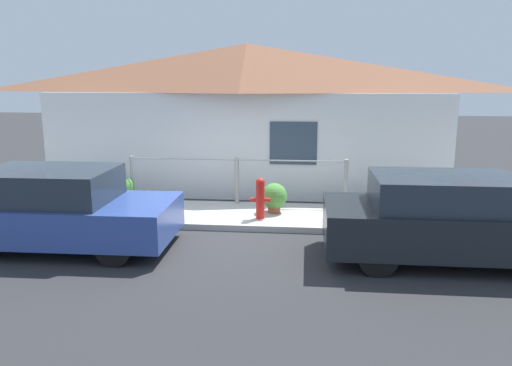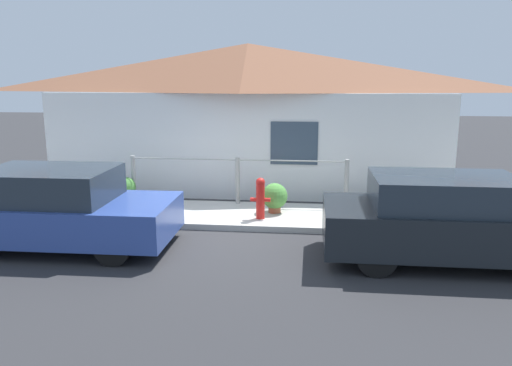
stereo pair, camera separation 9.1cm
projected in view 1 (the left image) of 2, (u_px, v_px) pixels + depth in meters
The scene contains 9 objects.
ground_plane at pixel (225, 231), 9.61m from camera, with size 60.00×60.00×0.00m, color #2D2D30.
sidewalk at pixel (232, 215), 10.49m from camera, with size 24.00×1.85×0.12m.
house at pixel (246, 76), 12.38m from camera, with size 10.17×2.23×3.72m.
fence at pixel (237, 178), 11.11m from camera, with size 4.90×0.10×1.04m.
car_left at pixel (57, 209), 8.57m from camera, with size 3.97×1.81×1.39m.
car_right at pixel (451, 219), 7.92m from camera, with size 4.07×1.72×1.40m.
fire_hydrant at pixel (260, 197), 9.94m from camera, with size 0.41×0.18×0.84m.
potted_plant_near_hydrant at pixel (274, 197), 10.42m from camera, with size 0.54×0.54×0.62m.
potted_plant_by_fence at pixel (125, 188), 11.27m from camera, with size 0.45×0.45×0.57m.
Camera 1 is at (1.52, -9.09, 2.93)m, focal length 35.00 mm.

